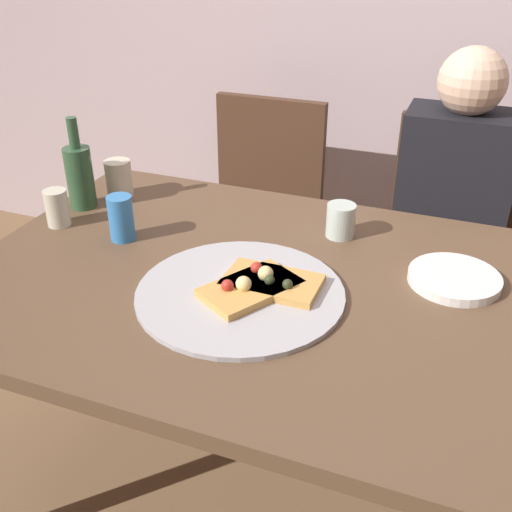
# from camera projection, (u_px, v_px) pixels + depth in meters

# --- Properties ---
(ground_plane) EXTENTS (8.00, 8.00, 0.00)m
(ground_plane) POSITION_uv_depth(u_px,v_px,m) (273.00, 497.00, 1.80)
(ground_plane) COLOR brown
(dining_table) EXTENTS (1.52, 0.99, 0.75)m
(dining_table) POSITION_uv_depth(u_px,v_px,m) (277.00, 309.00, 1.46)
(dining_table) COLOR brown
(dining_table) RESTS_ON ground_plane
(pizza_tray) EXTENTS (0.48, 0.48, 0.01)m
(pizza_tray) POSITION_uv_depth(u_px,v_px,m) (240.00, 293.00, 1.37)
(pizza_tray) COLOR #ADADB2
(pizza_tray) RESTS_ON dining_table
(pizza_slice_last) EXTENTS (0.22, 0.26, 0.05)m
(pizza_slice_last) POSITION_uv_depth(u_px,v_px,m) (250.00, 288.00, 1.36)
(pizza_slice_last) COLOR tan
(pizza_slice_last) RESTS_ON pizza_tray
(pizza_slice_extra) EXTENTS (0.22, 0.13, 0.05)m
(pizza_slice_extra) POSITION_uv_depth(u_px,v_px,m) (273.00, 281.00, 1.39)
(pizza_slice_extra) COLOR tan
(pizza_slice_extra) RESTS_ON pizza_tray
(beer_bottle) EXTENTS (0.08, 0.08, 0.27)m
(beer_bottle) POSITION_uv_depth(u_px,v_px,m) (80.00, 175.00, 1.75)
(beer_bottle) COLOR #2D5133
(beer_bottle) RESTS_ON dining_table
(tumbler_near) EXTENTS (0.08, 0.08, 0.09)m
(tumbler_near) POSITION_uv_depth(u_px,v_px,m) (341.00, 221.00, 1.61)
(tumbler_near) COLOR #B7C6BC
(tumbler_near) RESTS_ON dining_table
(tumbler_far) EXTENTS (0.06, 0.06, 0.10)m
(tumbler_far) POSITION_uv_depth(u_px,v_px,m) (57.00, 208.00, 1.66)
(tumbler_far) COLOR beige
(tumbler_far) RESTS_ON dining_table
(wine_glass) EXTENTS (0.08, 0.08, 0.11)m
(wine_glass) POSITION_uv_depth(u_px,v_px,m) (119.00, 179.00, 1.83)
(wine_glass) COLOR beige
(wine_glass) RESTS_ON dining_table
(soda_can) EXTENTS (0.07, 0.07, 0.12)m
(soda_can) POSITION_uv_depth(u_px,v_px,m) (121.00, 218.00, 1.59)
(soda_can) COLOR #337AC1
(soda_can) RESTS_ON dining_table
(plate_stack) EXTENTS (0.21, 0.21, 0.02)m
(plate_stack) POSITION_uv_depth(u_px,v_px,m) (454.00, 279.00, 1.42)
(plate_stack) COLOR white
(plate_stack) RESTS_ON dining_table
(chair_left) EXTENTS (0.44, 0.44, 0.90)m
(chair_left) POSITION_uv_depth(u_px,v_px,m) (259.00, 203.00, 2.39)
(chair_left) COLOR #472D1E
(chair_left) RESTS_ON ground_plane
(chair_right) EXTENTS (0.44, 0.44, 0.90)m
(chair_right) POSITION_uv_depth(u_px,v_px,m) (446.00, 233.00, 2.17)
(chair_right) COLOR #472D1E
(chair_right) RESTS_ON ground_plane
(guest_in_sweater) EXTENTS (0.36, 0.56, 1.17)m
(guest_in_sweater) POSITION_uv_depth(u_px,v_px,m) (448.00, 218.00, 1.98)
(guest_in_sweater) COLOR black
(guest_in_sweater) RESTS_ON ground_plane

